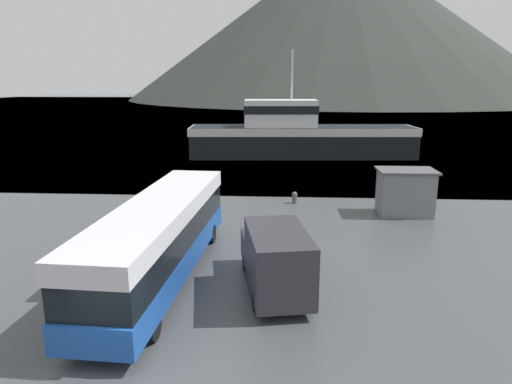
# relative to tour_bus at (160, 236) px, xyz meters

# --- Properties ---
(ground_plane) EXTENTS (400.00, 400.00, 0.00)m
(ground_plane) POSITION_rel_tour_bus_xyz_m (0.55, -6.36, -1.82)
(ground_plane) COLOR #424447
(water_surface) EXTENTS (240.00, 240.00, 0.00)m
(water_surface) POSITION_rel_tour_bus_xyz_m (0.55, 133.49, -1.82)
(water_surface) COLOR #475B6B
(water_surface) RESTS_ON ground
(hill_backdrop) EXTENTS (174.90, 174.90, 62.93)m
(hill_backdrop) POSITION_rel_tour_bus_xyz_m (28.34, 185.29, 29.65)
(hill_backdrop) COLOR #2D332D
(hill_backdrop) RESTS_ON ground
(tour_bus) EXTENTS (3.20, 12.73, 3.22)m
(tour_bus) POSITION_rel_tour_bus_xyz_m (0.00, 0.00, 0.00)
(tour_bus) COLOR #194799
(tour_bus) RESTS_ON ground
(delivery_van) EXTENTS (3.04, 5.95, 2.57)m
(delivery_van) POSITION_rel_tour_bus_xyz_m (4.59, -0.86, -0.47)
(delivery_van) COLOR #2D2D33
(delivery_van) RESTS_ON ground
(fishing_boat) EXTENTS (23.38, 6.27, 10.76)m
(fishing_boat) POSITION_rel_tour_bus_xyz_m (6.44, 30.66, 0.46)
(fishing_boat) COLOR black
(fishing_boat) RESTS_ON water_surface
(storage_bin) EXTENTS (1.15, 1.24, 1.08)m
(storage_bin) POSITION_rel_tour_bus_xyz_m (-3.05, -1.62, -1.27)
(storage_bin) COLOR olive
(storage_bin) RESTS_ON ground
(dock_kiosk) EXTENTS (3.34, 2.29, 2.71)m
(dock_kiosk) POSITION_rel_tour_bus_xyz_m (12.12, 9.86, -0.45)
(dock_kiosk) COLOR slate
(dock_kiosk) RESTS_ON ground
(small_boat) EXTENTS (5.84, 2.53, 0.86)m
(small_boat) POSITION_rel_tour_bus_xyz_m (-1.19, 35.04, -1.39)
(small_boat) COLOR #1E5138
(small_boat) RESTS_ON water_surface
(mooring_bollard) EXTENTS (0.36, 0.36, 0.76)m
(mooring_bollard) POSITION_rel_tour_bus_xyz_m (5.63, 11.91, -1.41)
(mooring_bollard) COLOR #4C4C51
(mooring_bollard) RESTS_ON ground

